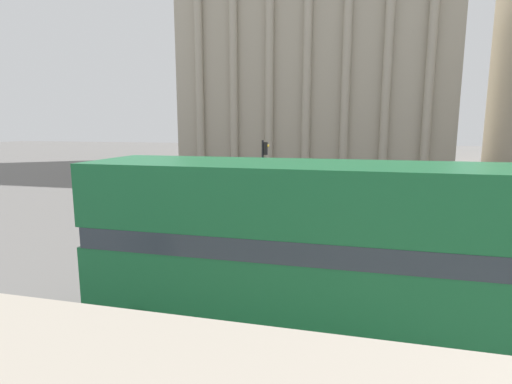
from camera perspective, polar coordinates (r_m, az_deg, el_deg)
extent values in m
cylinder|color=black|center=(10.84, 29.70, -15.28)|extent=(0.97, 0.22, 0.97)
cylinder|color=black|center=(11.26, -9.83, -13.17)|extent=(0.97, 0.22, 0.97)
cylinder|color=black|center=(9.28, -16.25, -18.60)|extent=(0.97, 0.22, 0.97)
cube|color=#196638|center=(8.96, 8.95, -13.21)|extent=(10.06, 2.46, 1.74)
cube|color=#2D3842|center=(8.60, 9.14, -6.45)|extent=(9.86, 2.49, 0.45)
cube|color=#196638|center=(8.40, 9.30, -0.55)|extent=(10.06, 2.46, 1.35)
cube|color=#B2A893|center=(52.26, 8.24, 17.87)|extent=(31.07, 12.65, 24.95)
cylinder|color=#B2A893|center=(48.41, -8.12, 16.32)|extent=(0.90, 0.90, 21.20)
cylinder|color=#B2A893|center=(47.04, -3.23, 16.59)|extent=(0.90, 0.90, 21.20)
cylinder|color=#B2A893|center=(46.01, 1.92, 16.76)|extent=(0.90, 0.90, 21.20)
cylinder|color=#B2A893|center=(45.33, 7.28, 16.80)|extent=(0.90, 0.90, 21.20)
cylinder|color=#B2A893|center=(45.03, 12.75, 16.70)|extent=(0.90, 0.90, 21.20)
cylinder|color=#B2A893|center=(45.11, 18.24, 16.45)|extent=(0.90, 0.90, 21.20)
cylinder|color=#B2A893|center=(45.56, 23.65, 16.07)|extent=(0.90, 0.90, 21.20)
cylinder|color=black|center=(14.90, 27.52, -3.82)|extent=(0.12, 0.12, 3.29)
cube|color=black|center=(14.73, 28.55, 0.70)|extent=(0.20, 0.24, 0.70)
sphere|color=green|center=(14.74, 29.01, 1.26)|extent=(0.14, 0.14, 0.14)
cylinder|color=black|center=(22.27, 0.95, 2.27)|extent=(0.12, 0.12, 3.99)
cube|color=black|center=(22.09, 1.42, 6.24)|extent=(0.20, 0.24, 0.70)
sphere|color=gold|center=(22.05, 1.70, 6.62)|extent=(0.14, 0.14, 0.14)
cylinder|color=black|center=(18.46, 17.42, -5.05)|extent=(0.60, 0.18, 0.60)
cylinder|color=black|center=(16.77, 17.77, -6.52)|extent=(0.60, 0.18, 0.60)
cylinder|color=black|center=(18.48, 8.70, -4.69)|extent=(0.60, 0.18, 0.60)
cylinder|color=black|center=(16.80, 8.15, -6.13)|extent=(0.60, 0.18, 0.60)
cube|color=silver|center=(17.50, 13.04, -4.71)|extent=(4.20, 1.75, 0.55)
cube|color=#2D3842|center=(17.39, 12.45, -3.01)|extent=(1.89, 1.61, 0.50)
cylinder|color=#282B33|center=(29.70, 5.72, 0.99)|extent=(0.14, 0.14, 0.84)
cylinder|color=#282B33|center=(29.67, 6.07, 0.98)|extent=(0.14, 0.14, 0.84)
cylinder|color=black|center=(29.58, 5.92, 2.43)|extent=(0.32, 0.32, 0.67)
sphere|color=tan|center=(29.53, 5.93, 3.29)|extent=(0.23, 0.23, 0.23)
cylinder|color=#282B33|center=(32.32, 22.70, 0.96)|extent=(0.14, 0.14, 0.81)
cylinder|color=#282B33|center=(32.35, 23.02, 0.94)|extent=(0.14, 0.14, 0.81)
cylinder|color=slate|center=(32.24, 22.94, 2.22)|extent=(0.32, 0.32, 0.64)
sphere|color=tan|center=(32.20, 22.99, 2.98)|extent=(0.22, 0.22, 0.22)
cylinder|color=#282B33|center=(23.16, 12.47, -1.68)|extent=(0.14, 0.14, 0.79)
cylinder|color=#282B33|center=(23.16, 12.91, -1.70)|extent=(0.14, 0.14, 0.79)
cylinder|color=#284799|center=(23.03, 12.75, 0.04)|extent=(0.32, 0.32, 0.63)
sphere|color=tan|center=(22.97, 12.79, 1.07)|extent=(0.21, 0.21, 0.21)
cylinder|color=#282B33|center=(36.94, 2.35, 2.67)|extent=(0.14, 0.14, 0.80)
cylinder|color=#282B33|center=(36.91, 2.63, 2.66)|extent=(0.14, 0.14, 0.80)
cylinder|color=yellow|center=(36.85, 2.50, 3.77)|extent=(0.32, 0.32, 0.63)
sphere|color=tan|center=(36.81, 2.50, 4.43)|extent=(0.22, 0.22, 0.22)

